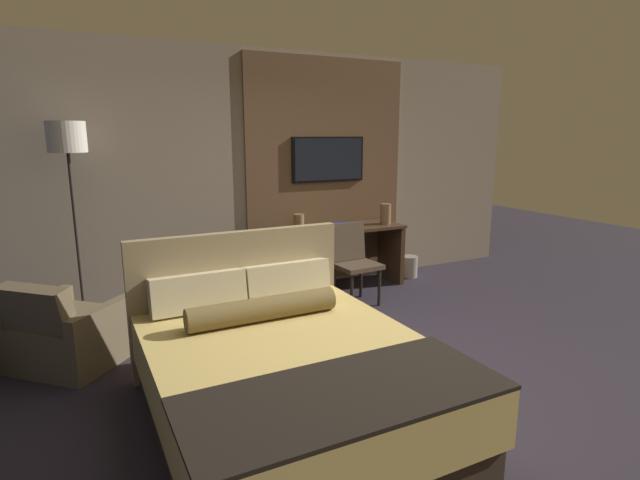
{
  "coord_description": "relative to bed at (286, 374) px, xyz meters",
  "views": [
    {
      "loc": [
        -2.12,
        -2.91,
        1.86
      ],
      "look_at": [
        -0.1,
        1.06,
        0.91
      ],
      "focal_mm": 28.0,
      "sensor_mm": 36.0,
      "label": 1
    }
  ],
  "objects": [
    {
      "name": "desk",
      "position": [
        1.72,
        2.42,
        0.18
      ],
      "size": [
        1.59,
        0.58,
        0.76
      ],
      "color": "#422D1E",
      "rests_on": "ground_plane"
    },
    {
      "name": "book",
      "position": [
        1.81,
        2.46,
        0.45
      ],
      "size": [
        0.23,
        0.17,
        0.03
      ],
      "color": "navy",
      "rests_on": "desk"
    },
    {
      "name": "floor_lamp",
      "position": [
        -1.12,
        2.39,
        1.34
      ],
      "size": [
        0.34,
        0.34,
        1.97
      ],
      "color": "#282623",
      "rests_on": "ground_plane"
    },
    {
      "name": "bed",
      "position": [
        0.0,
        0.0,
        0.0
      ],
      "size": [
        1.71,
        2.13,
        1.11
      ],
      "color": "#33281E",
      "rests_on": "ground_plane"
    },
    {
      "name": "tv",
      "position": [
        1.72,
        2.66,
        1.23
      ],
      "size": [
        0.97,
        0.04,
        0.54
      ],
      "color": "black"
    },
    {
      "name": "waste_bin",
      "position": [
        2.78,
        2.38,
        -0.19
      ],
      "size": [
        0.22,
        0.22,
        0.28
      ],
      "color": "gray",
      "rests_on": "ground_plane"
    },
    {
      "name": "ground_plane",
      "position": [
        0.96,
        0.14,
        -0.33
      ],
      "size": [
        16.0,
        16.0,
        0.0
      ],
      "primitive_type": "plane",
      "color": "#28232D"
    },
    {
      "name": "vase_tall",
      "position": [
        2.34,
        2.32,
        0.56
      ],
      "size": [
        0.13,
        0.13,
        0.25
      ],
      "color": "#846647",
      "rests_on": "desk"
    },
    {
      "name": "desk_chair",
      "position": [
        1.6,
        1.86,
        0.2
      ],
      "size": [
        0.49,
        0.48,
        0.89
      ],
      "rotation": [
        0.0,
        0.0,
        0.06
      ],
      "color": "#4C3D2D",
      "rests_on": "ground_plane"
    },
    {
      "name": "vase_short",
      "position": [
        1.25,
        2.53,
        0.52
      ],
      "size": [
        0.12,
        0.12,
        0.17
      ],
      "color": "#846647",
      "rests_on": "desk"
    },
    {
      "name": "armchair_by_window",
      "position": [
        -1.26,
        1.58,
        -0.07
      ],
      "size": [
        1.09,
        1.09,
        0.75
      ],
      "rotation": [
        0.0,
        0.0,
        2.38
      ],
      "color": "brown",
      "rests_on": "ground_plane"
    },
    {
      "name": "wall_back_tv_panel",
      "position": [
        1.05,
        2.74,
        1.07
      ],
      "size": [
        7.2,
        0.09,
        2.8
      ],
      "color": "gray",
      "rests_on": "ground_plane"
    }
  ]
}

